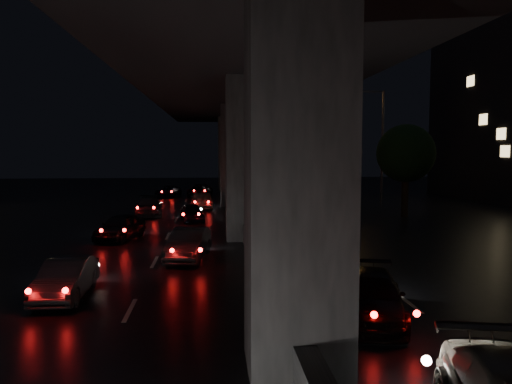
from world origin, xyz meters
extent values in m
plane|color=black|center=(0.00, 0.00, 0.00)|extent=(120.00, 120.00, 0.00)
cube|color=#2C2D2F|center=(0.00, -10.00, 4.00)|extent=(2.00, 2.00, 8.00)
cube|color=#2C2D2F|center=(0.00, 5.00, 4.00)|extent=(2.00, 2.00, 8.00)
cube|color=#2C2D2F|center=(0.00, 20.00, 4.00)|extent=(2.00, 2.00, 8.00)
cube|color=#2C2D2F|center=(0.00, 35.00, 4.00)|extent=(2.00, 2.00, 8.00)
cube|color=black|center=(0.00, 5.00, 8.75)|extent=(12.00, 80.00, 1.50)
cube|color=#2C2D2F|center=(-5.80, 5.00, 10.00)|extent=(0.40, 80.00, 1.00)
cube|color=#2C2D2F|center=(5.80, 5.00, 10.00)|extent=(0.40, 80.00, 1.00)
cube|color=#2C2D2F|center=(0.00, 5.00, 0.42)|extent=(0.45, 70.00, 0.85)
cylinder|color=black|center=(11.00, 12.00, 1.40)|extent=(0.44, 0.44, 2.80)
sphere|color=black|center=(11.00, 12.00, 4.22)|extent=(3.80, 3.80, 3.80)
cylinder|color=black|center=(11.00, 28.00, 1.40)|extent=(0.44, 0.44, 2.80)
sphere|color=black|center=(11.00, 28.00, 4.22)|extent=(3.80, 3.80, 3.80)
cylinder|color=#2D2D33|center=(11.50, 18.00, 4.50)|extent=(0.18, 0.18, 9.00)
cube|color=#2D2D33|center=(10.40, 18.00, 8.90)|extent=(2.40, 0.10, 0.10)
sphere|color=#FF9732|center=(9.30, 18.00, 8.70)|extent=(0.44, 0.44, 0.44)
imported|color=black|center=(2.46, -7.24, 0.60)|extent=(2.68, 4.43, 1.20)
imported|color=black|center=(-6.13, -4.56, 0.58)|extent=(1.23, 3.51, 1.16)
imported|color=black|center=(-2.67, 0.44, 0.62)|extent=(1.89, 3.95, 1.25)
imported|color=black|center=(-6.28, 5.31, 0.63)|extent=(2.38, 3.94, 1.26)
imported|color=black|center=(-5.96, 14.34, 0.62)|extent=(2.11, 4.43, 1.25)
imported|color=black|center=(-2.95, 11.30, 0.54)|extent=(1.78, 3.35, 1.09)
imported|color=#403D37|center=(-2.45, 17.95, 0.58)|extent=(1.68, 3.67, 1.17)
imported|color=black|center=(-2.86, 27.82, 0.59)|extent=(2.53, 4.49, 1.18)
imported|color=black|center=(-5.84, 27.73, 0.53)|extent=(2.46, 4.07, 1.06)
imported|color=#53565A|center=(3.08, 28.26, 0.56)|extent=(1.80, 3.43, 1.11)
camera|label=1|loc=(-1.69, -19.80, 4.46)|focal=35.00mm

